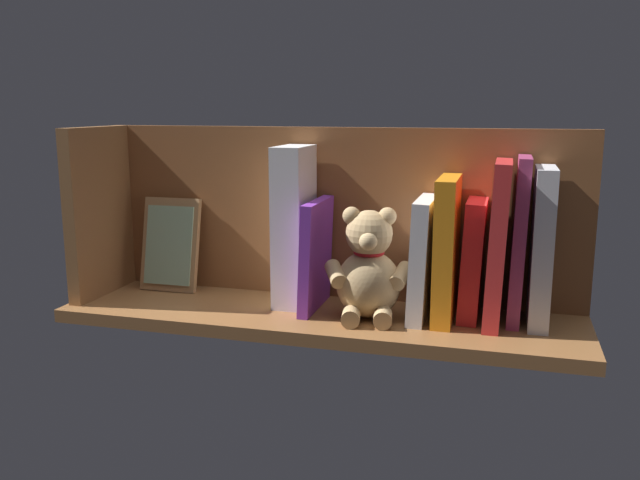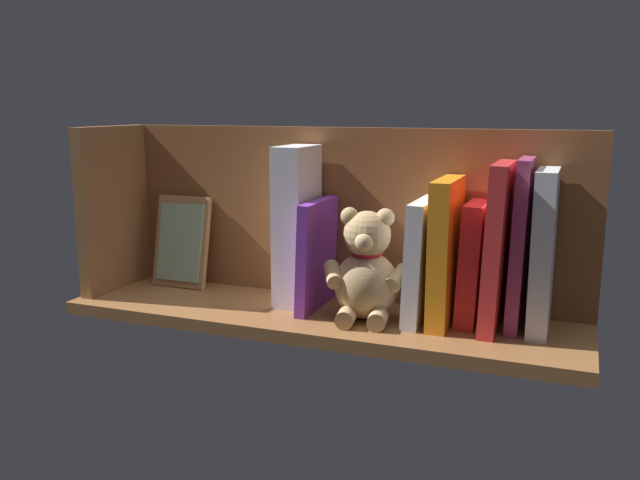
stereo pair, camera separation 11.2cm
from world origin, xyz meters
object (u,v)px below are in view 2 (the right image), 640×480
at_px(teddy_bear, 366,271).
at_px(dictionary_thick_white, 297,226).
at_px(picture_frame_leaning, 182,242).
at_px(book_0, 543,252).

relative_size(teddy_bear, dictionary_thick_white, 0.66).
distance_m(teddy_bear, picture_frame_leaning, 0.40).
bearing_deg(picture_frame_leaning, teddy_bear, 169.76).
height_order(teddy_bear, picture_frame_leaning, teddy_bear).
bearing_deg(dictionary_thick_white, book_0, 179.41).
bearing_deg(dictionary_thick_white, teddy_bear, 162.29).
bearing_deg(book_0, dictionary_thick_white, -0.59).
height_order(book_0, picture_frame_leaning, book_0).
distance_m(book_0, teddy_bear, 0.28).
height_order(dictionary_thick_white, picture_frame_leaning, dictionary_thick_white).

